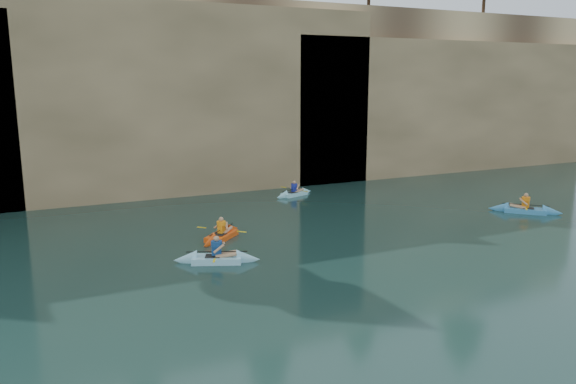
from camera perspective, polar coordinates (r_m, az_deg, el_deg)
name	(u,v)px	position (r m, az deg, el deg)	size (l,w,h in m)	color
ground	(362,371)	(14.01, 7.57, -17.58)	(160.00, 160.00, 0.00)	black
cliff	(128,90)	(40.80, -15.93, 9.89)	(70.00, 16.00, 12.00)	tan
cliff_slab_center	(185,98)	(34.00, -10.43, 9.42)	(24.00, 2.40, 11.40)	tan
cliff_slab_east	(450,105)	(43.69, 16.15, 8.53)	(26.00, 2.40, 9.84)	tan
sea_cave_center	(83,175)	(32.71, -20.07, 1.61)	(3.50, 1.00, 3.20)	black
sea_cave_east	(310,150)	(36.57, 2.27, 4.29)	(5.00, 1.00, 4.50)	black
kayaker_orange	(222,235)	(24.44, -6.77, -4.39)	(2.76, 2.69, 1.19)	#EB4B0E
kayaker_ltblue_near	(217,258)	(21.36, -7.24, -6.71)	(3.29, 2.35, 1.29)	#91D2F2
kayaker_ltblue_mid	(294,193)	(33.16, 0.64, -0.14)	(2.95, 2.09, 1.10)	#8FD9F0
kayaker_blue_east	(525,210)	(31.40, 22.94, -1.67)	(3.08, 3.08, 1.28)	#3987C3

